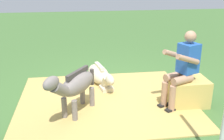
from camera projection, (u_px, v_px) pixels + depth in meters
name	position (u px, v px, depth m)	size (l,w,h in m)	color
ground_plane	(115.00, 95.00, 5.35)	(24.00, 24.00, 0.00)	#426B33
hay_patch	(106.00, 101.00, 5.08)	(3.22, 2.70, 0.02)	tan
hay_bale	(187.00, 92.00, 4.90)	(0.68, 0.54, 0.49)	tan
person_seated	(183.00, 66.00, 4.66)	(0.72, 0.57, 1.37)	tan
pony_standing	(75.00, 85.00, 4.43)	(0.90, 1.18, 0.90)	slate
pony_lying	(100.00, 75.00, 5.84)	(0.58, 1.36, 0.42)	beige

